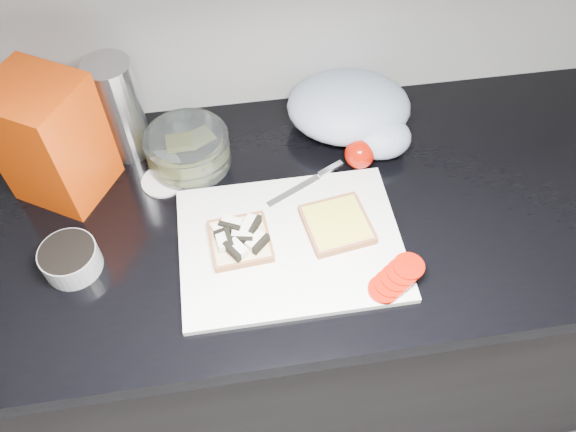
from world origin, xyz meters
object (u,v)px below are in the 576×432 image
(bread_bag, at_px, (51,140))
(glass_bowl, at_px, (188,150))
(cutting_board, at_px, (291,244))
(steel_canister, at_px, (119,110))

(bread_bag, bearing_deg, glass_bowl, 36.84)
(cutting_board, distance_m, bread_bag, 0.47)
(cutting_board, height_order, steel_canister, steel_canister)
(cutting_board, relative_size, bread_bag, 1.64)
(glass_bowl, distance_m, steel_canister, 0.15)
(cutting_board, xyz_separation_m, bread_bag, (-0.41, 0.21, 0.12))
(cutting_board, bearing_deg, glass_bowl, 125.85)
(cutting_board, xyz_separation_m, steel_canister, (-0.29, 0.29, 0.10))
(cutting_board, bearing_deg, steel_canister, 134.92)
(bread_bag, relative_size, steel_canister, 1.13)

